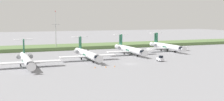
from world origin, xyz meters
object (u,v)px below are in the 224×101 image
object	(u,v)px
regional_jet_third	(130,49)
baggage_tug	(160,59)
regional_jet_fourth	(166,46)
safety_cone_rear_marker	(115,66)
regional_jet_nearest	(27,60)
antenna_mast	(56,34)
safety_cone_front_marker	(95,67)
regional_jet_second	(87,54)
safety_cone_mid_marker	(106,67)

from	to	relation	value
regional_jet_third	baggage_tug	xyz separation A→B (m)	(2.47, -23.16, -1.53)
regional_jet_fourth	safety_cone_rear_marker	world-z (taller)	regional_jet_fourth
regional_jet_nearest	antenna_mast	size ratio (longest dim) A/B	1.50
regional_jet_nearest	safety_cone_front_marker	size ratio (longest dim) A/B	56.36
safety_cone_rear_marker	regional_jet_nearest	bearing A→B (deg)	158.06
antenna_mast	safety_cone_front_marker	size ratio (longest dim) A/B	37.64
regional_jet_fourth	safety_cone_front_marker	xyz separation A→B (m)	(-49.80, -35.06, -2.26)
regional_jet_second	baggage_tug	xyz separation A→B (m)	(25.66, -13.76, -1.53)
regional_jet_third	regional_jet_fourth	bearing A→B (deg)	15.56
antenna_mast	baggage_tug	xyz separation A→B (m)	(30.15, -56.61, -7.63)
antenna_mast	safety_cone_mid_marker	size ratio (longest dim) A/B	37.64
safety_cone_front_marker	safety_cone_rear_marker	xyz separation A→B (m)	(6.99, -0.45, 0.00)
antenna_mast	regional_jet_second	bearing A→B (deg)	-84.02
baggage_tug	safety_cone_rear_marker	xyz separation A→B (m)	(-21.55, -5.74, -0.73)
safety_cone_front_marker	baggage_tug	bearing A→B (deg)	10.50
baggage_tug	safety_cone_front_marker	size ratio (longest dim) A/B	5.82
baggage_tug	safety_cone_rear_marker	world-z (taller)	baggage_tug
safety_cone_rear_marker	baggage_tug	bearing A→B (deg)	14.92
regional_jet_second	safety_cone_front_marker	world-z (taller)	regional_jet_second
regional_jet_nearest	safety_cone_mid_marker	size ratio (longest dim) A/B	56.36
regional_jet_third	safety_cone_rear_marker	world-z (taller)	regional_jet_third
regional_jet_nearest	antenna_mast	distance (m)	54.97
regional_jet_fourth	antenna_mast	xyz separation A→B (m)	(-51.40, 26.84, 6.10)
regional_jet_nearest	regional_jet_second	distance (m)	25.48
safety_cone_front_marker	safety_cone_mid_marker	xyz separation A→B (m)	(3.81, -0.23, 0.00)
regional_jet_fourth	safety_cone_mid_marker	distance (m)	58.01
baggage_tug	regional_jet_third	bearing A→B (deg)	96.09
regional_jet_nearest	safety_cone_front_marker	world-z (taller)	regional_jet_nearest
regional_jet_second	regional_jet_fourth	bearing A→B (deg)	18.85
regional_jet_second	safety_cone_rear_marker	size ratio (longest dim) A/B	56.36
regional_jet_third	regional_jet_fourth	xyz separation A→B (m)	(23.73, 6.60, 0.00)
regional_jet_second	regional_jet_nearest	bearing A→B (deg)	-161.44
regional_jet_nearest	safety_cone_mid_marker	xyz separation A→B (m)	(25.08, -11.16, -2.26)
regional_jet_fourth	safety_cone_rear_marker	bearing A→B (deg)	-140.32
regional_jet_nearest	regional_jet_fourth	bearing A→B (deg)	18.75
regional_jet_nearest	regional_jet_third	xyz separation A→B (m)	(47.34, 17.52, 0.00)
regional_jet_fourth	antenna_mast	world-z (taller)	antenna_mast
regional_jet_fourth	regional_jet_third	bearing A→B (deg)	-164.44
regional_jet_fourth	safety_cone_mid_marker	xyz separation A→B (m)	(-45.99, -35.29, -2.26)
regional_jet_fourth	safety_cone_front_marker	world-z (taller)	regional_jet_fourth
regional_jet_second	safety_cone_mid_marker	distance (m)	19.43
antenna_mast	safety_cone_mid_marker	distance (m)	62.92
antenna_mast	safety_cone_rear_marker	world-z (taller)	antenna_mast
baggage_tug	safety_cone_rear_marker	size ratio (longest dim) A/B	5.82
regional_jet_nearest	safety_cone_rear_marker	xyz separation A→B (m)	(28.26, -11.38, -2.26)
regional_jet_third	safety_cone_mid_marker	size ratio (longest dim) A/B	56.36
safety_cone_rear_marker	regional_jet_second	bearing A→B (deg)	101.88
regional_jet_third	safety_cone_rear_marker	size ratio (longest dim) A/B	56.36
regional_jet_second	antenna_mast	xyz separation A→B (m)	(-4.49, 42.85, 6.10)
regional_jet_second	regional_jet_third	xyz separation A→B (m)	(23.19, 9.41, 0.00)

